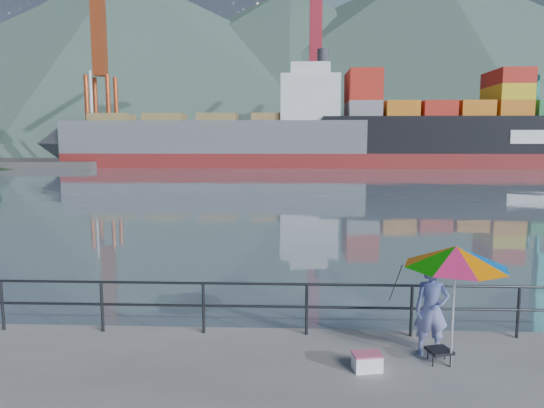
% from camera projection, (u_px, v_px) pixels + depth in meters
% --- Properties ---
extents(harbor_water, '(500.00, 280.00, 0.00)m').
position_uv_depth(harbor_water, '(289.00, 156.00, 136.59)').
color(harbor_water, slate).
rests_on(harbor_water, ground).
extents(far_dock, '(200.00, 40.00, 0.40)m').
position_uv_depth(far_dock, '(337.00, 160.00, 99.52)').
color(far_dock, '#514F4C').
rests_on(far_dock, ground).
extents(guardrail, '(22.00, 0.06, 1.03)m').
position_uv_depth(guardrail, '(255.00, 308.00, 9.36)').
color(guardrail, '#2D3033').
rests_on(guardrail, ground).
extents(mountains, '(600.00, 332.80, 80.00)m').
position_uv_depth(mountains, '(381.00, 68.00, 207.62)').
color(mountains, '#385147').
rests_on(mountains, ground).
extents(port_cranes, '(116.00, 28.00, 38.40)m').
position_uv_depth(port_cranes, '(459.00, 74.00, 87.75)').
color(port_cranes, '#D14F23').
rests_on(port_cranes, ground).
extents(container_stacks, '(58.00, 8.40, 7.80)m').
position_uv_depth(container_stacks, '(440.00, 145.00, 99.52)').
color(container_stacks, orange).
rests_on(container_stacks, ground).
extents(fisherman, '(0.62, 0.44, 1.61)m').
position_uv_depth(fisherman, '(432.00, 310.00, 8.42)').
color(fisherman, '#212C96').
rests_on(fisherman, ground).
extents(beach_umbrella, '(1.79, 1.79, 2.04)m').
position_uv_depth(beach_umbrella, '(456.00, 257.00, 7.80)').
color(beach_umbrella, white).
rests_on(beach_umbrella, ground).
extents(folding_stool, '(0.45, 0.45, 0.24)m').
position_uv_depth(folding_stool, '(439.00, 356.00, 8.16)').
color(folding_stool, black).
rests_on(folding_stool, ground).
extents(cooler_bag, '(0.49, 0.37, 0.26)m').
position_uv_depth(cooler_bag, '(367.00, 363.00, 7.90)').
color(cooler_bag, white).
rests_on(cooler_bag, ground).
extents(fishing_rod, '(0.18, 1.79, 1.26)m').
position_uv_depth(fishing_rod, '(394.00, 328.00, 9.70)').
color(fishing_rod, black).
rests_on(fishing_rod, ground).
extents(bulk_carrier, '(47.04, 8.14, 14.50)m').
position_uv_depth(bulk_carrier, '(227.00, 139.00, 77.14)').
color(bulk_carrier, maroon).
rests_on(bulk_carrier, ground).
extents(container_ship, '(65.06, 10.84, 18.10)m').
position_uv_depth(container_ship, '(538.00, 129.00, 76.34)').
color(container_ship, maroon).
rests_on(container_ship, ground).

